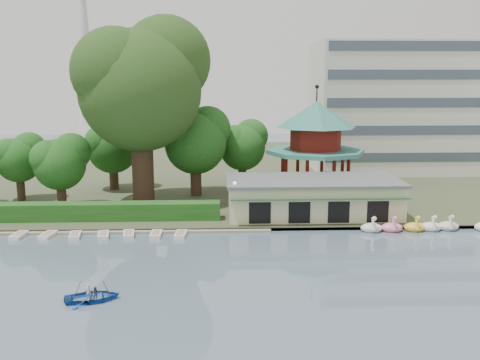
{
  "coord_description": "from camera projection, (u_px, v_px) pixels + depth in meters",
  "views": [
    {
      "loc": [
        -0.01,
        -33.99,
        15.04
      ],
      "look_at": [
        2.0,
        18.0,
        5.0
      ],
      "focal_mm": 40.0,
      "sensor_mm": 36.0,
      "label": 1
    }
  ],
  "objects": [
    {
      "name": "broadcast_tower",
      "position": [
        83.0,
        15.0,
        165.53
      ],
      "size": [
        8.0,
        8.0,
        96.0
      ],
      "color": "silver",
      "rests_on": "ground"
    },
    {
      "name": "pavilion",
      "position": [
        316.0,
        139.0,
        66.64
      ],
      "size": [
        12.4,
        12.4,
        13.5
      ],
      "color": "beige",
      "rests_on": "shore"
    },
    {
      "name": "hedge",
      "position": [
        76.0,
        212.0,
        55.5
      ],
      "size": [
        30.0,
        2.0,
        1.8
      ],
      "primitive_type": "cube",
      "color": "#21591B",
      "rests_on": "shore"
    },
    {
      "name": "swan_boats",
      "position": [
        445.0,
        227.0,
        53.18
      ],
      "size": [
        17.45,
        2.15,
        1.92
      ],
      "color": "white",
      "rests_on": "ground"
    },
    {
      "name": "big_tree",
      "position": [
        142.0,
        81.0,
        60.79
      ],
      "size": [
        15.37,
        14.32,
        21.78
      ],
      "color": "#3A281C",
      "rests_on": "shore"
    },
    {
      "name": "office_building",
      "position": [
        428.0,
        112.0,
        83.67
      ],
      "size": [
        38.0,
        18.0,
        20.0
      ],
      "color": "silver",
      "rests_on": "shore"
    },
    {
      "name": "embankment",
      "position": [
        220.0,
        229.0,
        53.15
      ],
      "size": [
        220.0,
        0.6,
        0.3
      ],
      "primitive_type": "cube",
      "color": "gray",
      "rests_on": "ground"
    },
    {
      "name": "small_trees",
      "position": [
        133.0,
        147.0,
        66.02
      ],
      "size": [
        39.11,
        16.35,
        11.13
      ],
      "color": "#3A281C",
      "rests_on": "shore"
    },
    {
      "name": "moored_rowboats",
      "position": [
        61.0,
        235.0,
        51.05
      ],
      "size": [
        24.18,
        2.77,
        0.36
      ],
      "color": "white",
      "rests_on": "ground"
    },
    {
      "name": "ground_plane",
      "position": [
        221.0,
        303.0,
        36.2
      ],
      "size": [
        220.0,
        220.0,
        0.0
      ],
      "primitive_type": "plane",
      "color": "slate",
      "rests_on": "ground"
    },
    {
      "name": "shore",
      "position": [
        220.0,
        170.0,
        87.18
      ],
      "size": [
        220.0,
        70.0,
        0.4
      ],
      "primitive_type": "cube",
      "color": "#424930",
      "rests_on": "ground"
    },
    {
      "name": "lamp_post",
      "position": [
        235.0,
        194.0,
        54.27
      ],
      "size": [
        0.36,
        0.36,
        4.28
      ],
      "color": "black",
      "rests_on": "shore"
    },
    {
      "name": "boathouse",
      "position": [
        312.0,
        196.0,
        57.69
      ],
      "size": [
        18.6,
        9.39,
        3.9
      ],
      "color": "beige",
      "rests_on": "shore"
    },
    {
      "name": "rowboat_with_passengers",
      "position": [
        92.0,
        293.0,
        36.46
      ],
      "size": [
        5.84,
        4.71,
        2.01
      ],
      "color": "#1B53AB",
      "rests_on": "ground"
    },
    {
      "name": "dock",
      "position": [
        98.0,
        231.0,
        52.6
      ],
      "size": [
        34.0,
        1.6,
        0.24
      ],
      "primitive_type": "cube",
      "color": "gray",
      "rests_on": "ground"
    }
  ]
}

